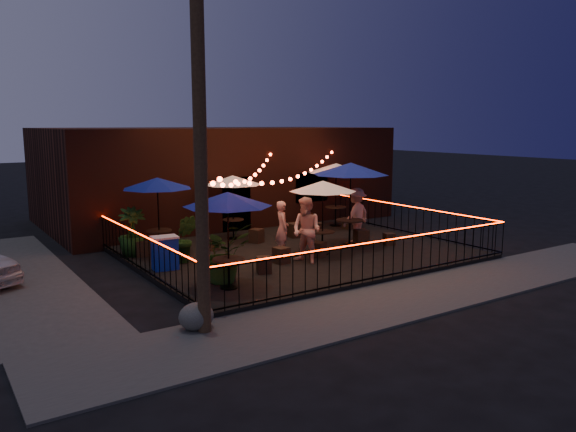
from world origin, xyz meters
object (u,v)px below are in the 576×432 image
utility_pole (200,133)px  boulder (196,316)px  cafe_table_4 (351,170)px  cafe_table_2 (323,187)px  cafe_table_1 (157,184)px  cafe_table_5 (336,169)px  cafe_table_0 (228,201)px  cafe_table_3 (233,181)px  cooler (165,253)px

utility_pole → boulder: (-0.09, 0.20, -3.68)m
cafe_table_4 → cafe_table_2: bearing=-161.2°
cafe_table_1 → cafe_table_5: (7.60, 0.73, 0.09)m
cafe_table_0 → cafe_table_1: 4.57m
utility_pole → cafe_table_0: (1.65, 2.09, -1.66)m
cafe_table_0 → cafe_table_3: 6.08m
cafe_table_2 → boulder: cafe_table_2 is taller
utility_pole → cafe_table_4: bearing=30.4°
cafe_table_4 → cooler: size_ratio=2.93×
boulder → cooler: bearing=76.2°
cafe_table_0 → cafe_table_1: cafe_table_0 is taller
cooler → boulder: cooler is taller
cafe_table_4 → cafe_table_5: (1.84, 3.08, -0.25)m
cafe_table_1 → cafe_table_4: 6.23m
cafe_table_5 → boulder: bearing=-142.2°
cafe_table_1 → boulder: cafe_table_1 is taller
utility_pole → boulder: utility_pole is taller
cafe_table_2 → cooler: bearing=169.4°
cafe_table_3 → cafe_table_5: cafe_table_5 is taller
cafe_table_3 → cooler: cafe_table_3 is taller
cafe_table_3 → boulder: size_ratio=3.31×
cafe_table_2 → boulder: 7.18m
cafe_table_1 → boulder: (-1.69, -6.47, -2.02)m
utility_pole → boulder: bearing=114.7°
cafe_table_5 → boulder: size_ratio=3.16×
cooler → utility_pole: bearing=-96.2°
cafe_table_5 → cooler: size_ratio=2.71×
cafe_table_3 → cafe_table_2: bearing=-71.5°
cooler → boulder: (-1.10, -4.50, -0.31)m
utility_pole → cafe_table_4: size_ratio=2.90×
cafe_table_3 → cafe_table_1: bearing=-166.3°
cafe_table_2 → cafe_table_3: size_ratio=0.94×
cafe_table_5 → utility_pole: bearing=-141.2°
cafe_table_0 → cafe_table_5: (7.55, 5.31, 0.09)m
cafe_table_3 → cafe_table_5: (4.59, -0.00, 0.22)m
cafe_table_1 → cooler: bearing=-106.6°
cafe_table_2 → cooler: 5.15m
cooler → boulder: bearing=-97.8°
cafe_table_3 → cafe_table_5: size_ratio=1.05×
utility_pole → cafe_table_3: 8.90m
cafe_table_2 → cafe_table_4: bearing=18.8°
utility_pole → cafe_table_2: utility_pole is taller
cafe_table_3 → cafe_table_4: 4.16m
cafe_table_1 → cooler: (-0.59, -1.97, -1.70)m
utility_pole → cafe_table_5: utility_pole is taller
cafe_table_2 → boulder: (-5.91, -3.59, -1.93)m
cafe_table_0 → cafe_table_2: 4.50m
boulder → cafe_table_4: bearing=28.9°
cooler → cafe_table_5: bearing=24.2°
cafe_table_1 → cafe_table_3: cafe_table_1 is taller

